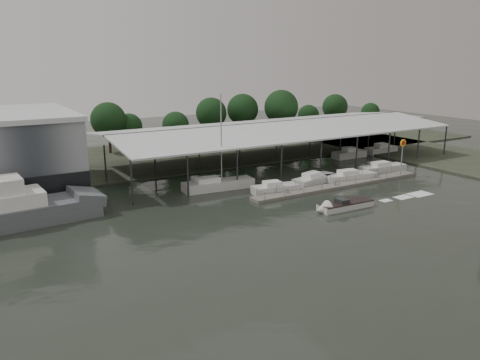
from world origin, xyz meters
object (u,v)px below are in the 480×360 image
shell_fuel_sign (402,150)px  grey_trawler (15,211)px  speedboat_underway (341,206)px  white_sailboat (217,185)px

shell_fuel_sign → grey_trawler: bearing=173.4°
speedboat_underway → grey_trawler: bearing=-20.1°
shell_fuel_sign → speedboat_underway: 20.53m
white_sailboat → speedboat_underway: bearing=-55.6°
shell_fuel_sign → grey_trawler: (-51.80, 6.01, -2.35)m
shell_fuel_sign → grey_trawler: size_ratio=0.31×
shell_fuel_sign → white_sailboat: size_ratio=0.43×
speedboat_underway → white_sailboat: bearing=-59.0°
shell_fuel_sign → speedboat_underway: (-18.77, -7.53, -3.53)m
white_sailboat → speedboat_underway: (8.26, -15.06, -0.25)m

